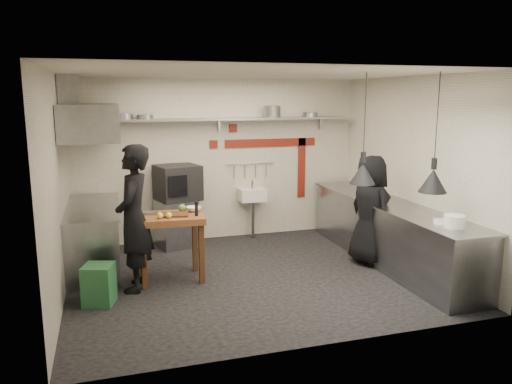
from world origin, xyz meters
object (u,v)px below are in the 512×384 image
object	(u,v)px
combi_oven	(178,183)
prep_table	(171,248)
oven_stand	(176,223)
chef_right	(370,210)
chef_left	(134,218)
green_bin	(99,285)

from	to	relation	value
combi_oven	prep_table	size ratio (longest dim) A/B	0.72
combi_oven	prep_table	distance (m)	1.72
oven_stand	chef_right	distance (m)	3.20
chef_right	chef_left	bearing A→B (deg)	79.05
chef_left	chef_right	bearing A→B (deg)	105.94
oven_stand	chef_left	size ratio (longest dim) A/B	0.42
prep_table	chef_left	world-z (taller)	chef_left
green_bin	oven_stand	bearing A→B (deg)	59.65
green_bin	prep_table	distance (m)	1.14
oven_stand	prep_table	size ratio (longest dim) A/B	0.87
chef_left	combi_oven	bearing A→B (deg)	170.53
green_bin	chef_right	distance (m)	3.98
chef_right	oven_stand	bearing A→B (deg)	45.92
oven_stand	combi_oven	size ratio (longest dim) A/B	1.21
oven_stand	combi_oven	bearing A→B (deg)	14.70
oven_stand	chef_right	xyz separation A→B (m)	(2.67, -1.71, 0.43)
oven_stand	prep_table	xyz separation A→B (m)	(-0.29, -1.54, 0.06)
green_bin	chef_left	bearing A→B (deg)	39.21
prep_table	chef_left	xyz separation A→B (m)	(-0.48, -0.20, 0.50)
combi_oven	chef_right	size ratio (longest dim) A/B	0.40
chef_left	chef_right	distance (m)	3.45
oven_stand	combi_oven	world-z (taller)	combi_oven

